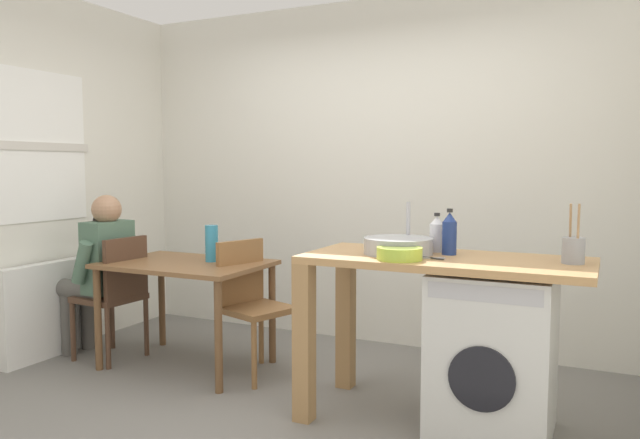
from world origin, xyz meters
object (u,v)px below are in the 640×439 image
(dining_table, at_px, (186,276))
(utensil_crock, at_px, (573,250))
(seated_person, at_px, (100,267))
(bottle_squat_brown, at_px, (449,234))
(vase, at_px, (212,243))
(bottle_tall_green, at_px, (437,234))
(chair_opposite, at_px, (250,299))
(washing_machine, at_px, (493,353))
(chair_person_seat, at_px, (116,291))
(mixing_bowl, at_px, (399,253))

(dining_table, relative_size, utensil_crock, 3.67)
(seated_person, bearing_deg, utensil_crock, -86.81)
(bottle_squat_brown, distance_m, vase, 1.73)
(dining_table, xyz_separation_m, utensil_crock, (2.50, -0.13, 0.35))
(bottle_tall_green, distance_m, bottle_squat_brown, 0.12)
(chair_opposite, xyz_separation_m, utensil_crock, (2.02, -0.20, 0.48))
(vase, bearing_deg, chair_opposite, -4.50)
(seated_person, relative_size, bottle_tall_green, 5.43)
(washing_machine, height_order, vase, vase)
(bottle_tall_green, xyz_separation_m, utensil_crock, (0.72, -0.12, -0.03))
(washing_machine, height_order, utensil_crock, utensil_crock)
(chair_person_seat, xyz_separation_m, washing_machine, (2.67, -0.08, -0.08))
(dining_table, height_order, washing_machine, washing_machine)
(chair_opposite, height_order, vase, vase)
(dining_table, height_order, vase, vase)
(chair_opposite, distance_m, washing_machine, 1.67)
(dining_table, bearing_deg, chair_person_seat, -169.11)
(bottle_tall_green, relative_size, utensil_crock, 0.74)
(seated_person, height_order, washing_machine, seated_person)
(washing_machine, relative_size, utensil_crock, 2.87)
(dining_table, height_order, chair_person_seat, chair_person_seat)
(utensil_crock, bearing_deg, bottle_tall_green, 170.30)
(vase, bearing_deg, dining_table, -146.31)
(chair_person_seat, bearing_deg, mixing_bowl, -93.23)
(dining_table, relative_size, bottle_squat_brown, 4.35)
(chair_opposite, relative_size, washing_machine, 1.05)
(bottle_tall_green, bearing_deg, washing_machine, -26.35)
(dining_table, xyz_separation_m, bottle_tall_green, (1.77, -0.01, 0.38))
(utensil_crock, bearing_deg, seated_person, 179.37)
(dining_table, relative_size, mixing_bowl, 4.64)
(utensil_crock, bearing_deg, dining_table, 177.03)
(chair_opposite, distance_m, bottle_squat_brown, 1.49)
(bottle_squat_brown, bearing_deg, chair_opposite, 173.37)
(chair_opposite, relative_size, mixing_bowl, 3.80)
(chair_person_seat, height_order, utensil_crock, utensil_crock)
(mixing_bowl, bearing_deg, bottle_squat_brown, 57.27)
(bottle_tall_green, distance_m, mixing_bowl, 0.39)
(dining_table, relative_size, washing_machine, 1.28)
(chair_opposite, xyz_separation_m, bottle_squat_brown, (1.38, -0.16, 0.53))
(bottle_squat_brown, bearing_deg, washing_machine, -19.85)
(seated_person, distance_m, vase, 0.90)
(seated_person, bearing_deg, bottle_tall_green, -84.14)
(dining_table, bearing_deg, bottle_tall_green, -0.20)
(bottle_squat_brown, xyz_separation_m, mixing_bowl, (-0.19, -0.29, -0.08))
(utensil_crock, bearing_deg, mixing_bowl, -163.03)
(chair_person_seat, relative_size, seated_person, 0.75)
(seated_person, bearing_deg, mixing_bowl, -93.01)
(chair_opposite, distance_m, seated_person, 1.21)
(dining_table, height_order, utensil_crock, utensil_crock)
(chair_opposite, xyz_separation_m, mixing_bowl, (1.20, -0.45, 0.45))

